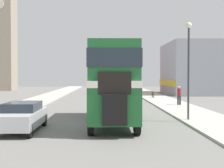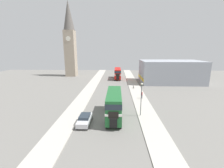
{
  "view_description": "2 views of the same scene",
  "coord_description": "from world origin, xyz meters",
  "px_view_note": "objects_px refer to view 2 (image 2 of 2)",
  "views": [
    {
      "loc": [
        0.4,
        -17.62,
        2.78
      ],
      "look_at": [
        0.84,
        0.58,
        2.28
      ],
      "focal_mm": 50.0,
      "sensor_mm": 36.0,
      "label": 1
    },
    {
      "loc": [
        1.29,
        -23.47,
        11.45
      ],
      "look_at": [
        0.0,
        15.21,
        2.45
      ],
      "focal_mm": 24.0,
      "sensor_mm": 36.0,
      "label": 2
    }
  ],
  "objects_px": {
    "bus_distant": "(118,73)",
    "pedestrian_walking": "(142,94)",
    "double_decker_bus": "(114,103)",
    "car_parked_near": "(85,119)",
    "street_lamp": "(141,94)",
    "bicycle_on_pavement": "(134,87)",
    "church_tower": "(70,39)"
  },
  "relations": [
    {
      "from": "pedestrian_walking",
      "to": "church_tower",
      "type": "relative_size",
      "value": 0.06
    },
    {
      "from": "car_parked_near",
      "to": "pedestrian_walking",
      "type": "bearing_deg",
      "value": 49.04
    },
    {
      "from": "bus_distant",
      "to": "car_parked_near",
      "type": "xyz_separation_m",
      "value": [
        -5.28,
        -37.21,
        -1.68
      ]
    },
    {
      "from": "street_lamp",
      "to": "church_tower",
      "type": "height_order",
      "value": "church_tower"
    },
    {
      "from": "pedestrian_walking",
      "to": "bicycle_on_pavement",
      "type": "distance_m",
      "value": 9.66
    },
    {
      "from": "bus_distant",
      "to": "car_parked_near",
      "type": "bearing_deg",
      "value": -98.07
    },
    {
      "from": "pedestrian_walking",
      "to": "street_lamp",
      "type": "bearing_deg",
      "value": -100.29
    },
    {
      "from": "church_tower",
      "to": "pedestrian_walking",
      "type": "bearing_deg",
      "value": -50.01
    },
    {
      "from": "double_decker_bus",
      "to": "church_tower",
      "type": "height_order",
      "value": "church_tower"
    },
    {
      "from": "double_decker_bus",
      "to": "street_lamp",
      "type": "xyz_separation_m",
      "value": [
        4.63,
        0.49,
        1.34
      ]
    },
    {
      "from": "car_parked_near",
      "to": "church_tower",
      "type": "relative_size",
      "value": 0.14
    },
    {
      "from": "double_decker_bus",
      "to": "bus_distant",
      "type": "distance_m",
      "value": 34.59
    },
    {
      "from": "pedestrian_walking",
      "to": "church_tower",
      "type": "distance_m",
      "value": 42.7
    },
    {
      "from": "bicycle_on_pavement",
      "to": "double_decker_bus",
      "type": "bearing_deg",
      "value": -105.59
    },
    {
      "from": "bicycle_on_pavement",
      "to": "church_tower",
      "type": "relative_size",
      "value": 0.06
    },
    {
      "from": "car_parked_near",
      "to": "pedestrian_walking",
      "type": "xyz_separation_m",
      "value": [
        10.89,
        12.55,
        0.33
      ]
    },
    {
      "from": "car_parked_near",
      "to": "church_tower",
      "type": "xyz_separation_m",
      "value": [
        -14.88,
        43.28,
        14.98
      ]
    },
    {
      "from": "bus_distant",
      "to": "church_tower",
      "type": "relative_size",
      "value": 0.31
    },
    {
      "from": "bicycle_on_pavement",
      "to": "street_lamp",
      "type": "xyz_separation_m",
      "value": [
        -0.82,
        -19.04,
        3.47
      ]
    },
    {
      "from": "bicycle_on_pavement",
      "to": "pedestrian_walking",
      "type": "bearing_deg",
      "value": -84.68
    },
    {
      "from": "double_decker_bus",
      "to": "car_parked_near",
      "type": "distance_m",
      "value": 5.58
    },
    {
      "from": "double_decker_bus",
      "to": "bicycle_on_pavement",
      "type": "bearing_deg",
      "value": 74.41
    },
    {
      "from": "double_decker_bus",
      "to": "bicycle_on_pavement",
      "type": "xyz_separation_m",
      "value": [
        5.45,
        19.52,
        -2.14
      ]
    },
    {
      "from": "car_parked_near",
      "to": "bicycle_on_pavement",
      "type": "distance_m",
      "value": 24.3
    },
    {
      "from": "bus_distant",
      "to": "street_lamp",
      "type": "height_order",
      "value": "street_lamp"
    },
    {
      "from": "pedestrian_walking",
      "to": "bicycle_on_pavement",
      "type": "bearing_deg",
      "value": 95.32
    },
    {
      "from": "car_parked_near",
      "to": "street_lamp",
      "type": "relative_size",
      "value": 0.73
    },
    {
      "from": "pedestrian_walking",
      "to": "bicycle_on_pavement",
      "type": "relative_size",
      "value": 0.97
    },
    {
      "from": "bus_distant",
      "to": "church_tower",
      "type": "xyz_separation_m",
      "value": [
        -20.16,
        6.07,
        13.3
      ]
    },
    {
      "from": "double_decker_bus",
      "to": "bicycle_on_pavement",
      "type": "height_order",
      "value": "double_decker_bus"
    },
    {
      "from": "double_decker_bus",
      "to": "car_parked_near",
      "type": "relative_size",
      "value": 2.22
    },
    {
      "from": "bus_distant",
      "to": "pedestrian_walking",
      "type": "bearing_deg",
      "value": -77.17
    }
  ]
}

